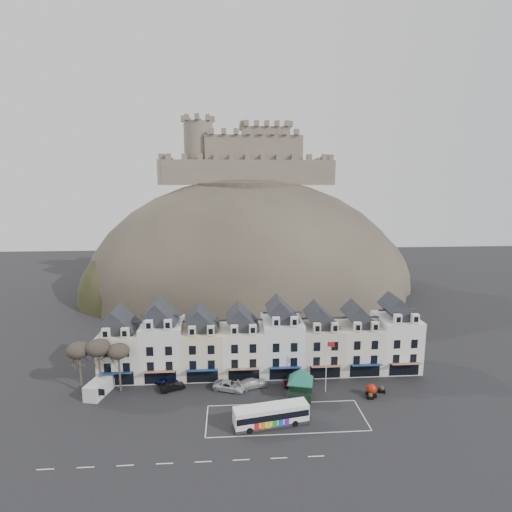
{
  "coord_description": "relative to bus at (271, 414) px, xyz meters",
  "views": [
    {
      "loc": [
        -5.73,
        -49.25,
        32.19
      ],
      "look_at": [
        -0.55,
        24.0,
        18.98
      ],
      "focal_mm": 28.0,
      "sensor_mm": 36.0,
      "label": 1
    }
  ],
  "objects": [
    {
      "name": "tree_left_far",
      "position": [
        -28.77,
        10.84,
        5.31
      ],
      "size": [
        3.61,
        3.61,
        8.24
      ],
      "color": "#3C3126",
      "rests_on": "ground"
    },
    {
      "name": "car_charcoal",
      "position": [
        6.23,
        12.34,
        -0.82
      ],
      "size": [
        4.82,
        2.22,
        1.53
      ],
      "primitive_type": "imported",
      "rotation": [
        0.0,
        0.0,
        1.44
      ],
      "color": "black",
      "rests_on": "ground"
    },
    {
      "name": "townhouse_terrace",
      "position": [
        0.37,
        16.31,
        3.71
      ],
      "size": [
        54.4,
        9.35,
        11.8
      ],
      "color": "beige",
      "rests_on": "ground"
    },
    {
      "name": "bus_shelter",
      "position": [
        5.23,
        6.7,
        2.12
      ],
      "size": [
        7.29,
        7.29,
        4.78
      ],
      "rotation": [
        0.0,
        0.0,
        -0.26
      ],
      "color": "black",
      "rests_on": "ground"
    },
    {
      "name": "car_black",
      "position": [
        -14.57,
        10.37,
        -0.95
      ],
      "size": [
        4.09,
        2.82,
        1.28
      ],
      "primitive_type": "imported",
      "rotation": [
        0.0,
        0.0,
        1.99
      ],
      "color": "black",
      "rests_on": "ground"
    },
    {
      "name": "planter_east",
      "position": [
        18.23,
        7.34,
        -1.05
      ],
      "size": [
        1.24,
        0.91,
        1.12
      ],
      "rotation": [
        0.0,
        0.0,
        -0.35
      ],
      "color": "black",
      "rests_on": "ground"
    },
    {
      "name": "tree_left_mid",
      "position": [
        -25.77,
        10.84,
        5.65
      ],
      "size": [
        3.78,
        3.78,
        8.64
      ],
      "color": "#3C3126",
      "rests_on": "ground"
    },
    {
      "name": "car_silver",
      "position": [
        -5.59,
        9.84,
        -0.87
      ],
      "size": [
        5.62,
        4.0,
        1.44
      ],
      "primitive_type": "imported",
      "rotation": [
        0.0,
        0.0,
        1.22
      ],
      "color": "#BABCC3",
      "rests_on": "ground"
    },
    {
      "name": "castle",
      "position": [
        0.74,
        76.27,
        38.61
      ],
      "size": [
        50.2,
        22.2,
        22.0
      ],
      "color": "#6A5E51",
      "rests_on": "ground"
    },
    {
      "name": "tree_left_near",
      "position": [
        -22.77,
        10.84,
        4.97
      ],
      "size": [
        3.43,
        3.43,
        7.84
      ],
      "color": "#3C3126",
      "rests_on": "ground"
    },
    {
      "name": "white_van",
      "position": [
        -25.75,
        9.84,
        -0.39
      ],
      "size": [
        3.47,
        5.61,
        2.38
      ],
      "rotation": [
        0.0,
        0.0,
        -0.25
      ],
      "color": "silver",
      "rests_on": "ground"
    },
    {
      "name": "car_maroon",
      "position": [
        5.03,
        9.84,
        -0.95
      ],
      "size": [
        3.87,
        1.87,
        1.27
      ],
      "primitive_type": "imported",
      "rotation": [
        0.0,
        0.0,
        1.47
      ],
      "color": "#540413",
      "rests_on": "ground"
    },
    {
      "name": "planter_west",
      "position": [
        15.8,
        5.58,
        -1.12
      ],
      "size": [
        0.99,
        0.68,
        0.97
      ],
      "rotation": [
        0.0,
        0.0,
        -0.04
      ],
      "color": "black",
      "rests_on": "ground"
    },
    {
      "name": "bus",
      "position": [
        0.0,
        0.0,
        0.0
      ],
      "size": [
        10.44,
        4.16,
        2.87
      ],
      "rotation": [
        0.0,
        0.0,
        0.18
      ],
      "color": "#262628",
      "rests_on": "ground"
    },
    {
      "name": "flagpole",
      "position": [
        9.6,
        8.19,
        3.31
      ],
      "size": [
        1.2,
        0.43,
        8.58
      ],
      "rotation": [
        0.0,
        0.0,
        -0.3
      ],
      "color": "silver",
      "rests_on": "ground"
    },
    {
      "name": "red_buoy",
      "position": [
        16.23,
        6.44,
        -0.59
      ],
      "size": [
        1.58,
        1.58,
        1.95
      ],
      "rotation": [
        0.0,
        0.0,
        0.02
      ],
      "color": "black",
      "rests_on": "ground"
    },
    {
      "name": "coach_bay_markings",
      "position": [
        2.23,
        1.59,
        -1.59
      ],
      "size": [
        22.0,
        7.5,
        0.01
      ],
      "primitive_type": "cube",
      "color": "silver",
      "rests_on": "ground"
    },
    {
      "name": "car_white",
      "position": [
        -1.81,
        10.45,
        -0.87
      ],
      "size": [
        5.3,
        3.42,
        1.43
      ],
      "primitive_type": "imported",
      "rotation": [
        0.0,
        0.0,
        1.88
      ],
      "color": "#BDBDBD",
      "rests_on": "ground"
    },
    {
      "name": "castle_hill",
      "position": [
        1.48,
        69.29,
        -1.48
      ],
      "size": [
        100.0,
        76.0,
        68.0
      ],
      "color": "#363029",
      "rests_on": "ground"
    },
    {
      "name": "ground",
      "position": [
        0.23,
        0.34,
        -1.59
      ],
      "size": [
        300.0,
        300.0,
        0.0
      ],
      "primitive_type": "plane",
      "color": "black",
      "rests_on": "ground"
    },
    {
      "name": "car_navy",
      "position": [
        -15.81,
        12.34,
        -0.91
      ],
      "size": [
        4.25,
        2.67,
        1.35
      ],
      "primitive_type": "imported",
      "rotation": [
        0.0,
        0.0,
        1.28
      ],
      "color": "#0C103C",
      "rests_on": "ground"
    }
  ]
}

